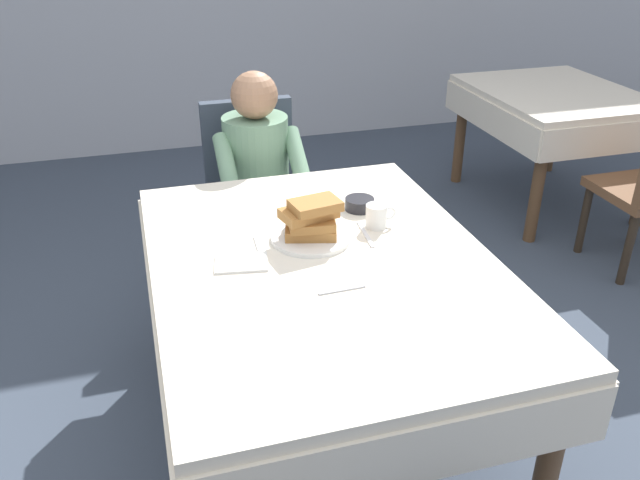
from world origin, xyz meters
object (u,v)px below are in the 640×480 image
plate_breakfast (312,237)px  bowl_butter (360,204)px  knife_right_of_plate (365,234)px  chair_diner (253,185)px  dining_table_main (323,283)px  cup_coffee (377,216)px  breakfast_stack (311,218)px  diner_person (258,170)px  fork_left_of_plate (259,248)px  background_table_far (554,109)px  spoon_near_edge (343,289)px

plate_breakfast → bowl_butter: 0.30m
plate_breakfast → knife_right_of_plate: (0.19, -0.02, -0.01)m
chair_diner → plate_breakfast: chair_diner is taller
dining_table_main → plate_breakfast: bearing=89.1°
cup_coffee → breakfast_stack: bearing=-173.8°
chair_diner → knife_right_of_plate: bearing=101.2°
diner_person → cup_coffee: diner_person is taller
dining_table_main → diner_person: size_ratio=1.36×
diner_person → cup_coffee: 0.88m
bowl_butter → fork_left_of_plate: bearing=-154.6°
plate_breakfast → breakfast_stack: 0.07m
chair_diner → diner_person: 0.21m
plate_breakfast → fork_left_of_plate: 0.19m
dining_table_main → bowl_butter: size_ratio=13.85×
plate_breakfast → background_table_far: 2.45m
fork_left_of_plate → background_table_far: (2.16, 1.48, -0.12)m
plate_breakfast → chair_diner: bearing=90.8°
fork_left_of_plate → plate_breakfast: bearing=-80.4°
dining_table_main → fork_left_of_plate: bearing=145.1°
chair_diner → breakfast_stack: (0.01, -1.02, 0.29)m
bowl_butter → background_table_far: bowl_butter is taller
chair_diner → fork_left_of_plate: bearing=80.4°
breakfast_stack → knife_right_of_plate: 0.21m
chair_diner → fork_left_of_plate: 1.07m
knife_right_of_plate → spoon_near_edge: size_ratio=1.33×
spoon_near_edge → background_table_far: 2.67m
plate_breakfast → diner_person: bearing=91.0°
plate_breakfast → bowl_butter: size_ratio=2.55×
diner_person → spoon_near_edge: size_ratio=7.47×
breakfast_stack → plate_breakfast: bearing=-0.9°
diner_person → cup_coffee: (0.26, -0.84, 0.11)m
diner_person → breakfast_stack: size_ratio=5.28×
breakfast_stack → spoon_near_edge: size_ratio=1.41×
plate_breakfast → background_table_far: bearing=36.6°
breakfast_stack → knife_right_of_plate: bearing=-5.9°
dining_table_main → cup_coffee: (0.25, 0.18, 0.13)m
bowl_butter → background_table_far: 2.15m
cup_coffee → knife_right_of_plate: (-0.06, -0.05, -0.04)m
dining_table_main → breakfast_stack: breakfast_stack is taller
fork_left_of_plate → background_table_far: fork_left_of_plate is taller
chair_diner → fork_left_of_plate: (-0.18, -1.04, 0.21)m
breakfast_stack → fork_left_of_plate: bearing=-173.9°
background_table_far → chair_diner: bearing=-167.4°
diner_person → fork_left_of_plate: (-0.18, -0.88, 0.07)m
plate_breakfast → fork_left_of_plate: size_ratio=1.56×
diner_person → breakfast_stack: bearing=90.8°
dining_table_main → diner_person: bearing=90.7°
dining_table_main → diner_person: diner_person is taller
cup_coffee → spoon_near_edge: (-0.25, -0.37, -0.04)m
bowl_butter → spoon_near_edge: size_ratio=0.73×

